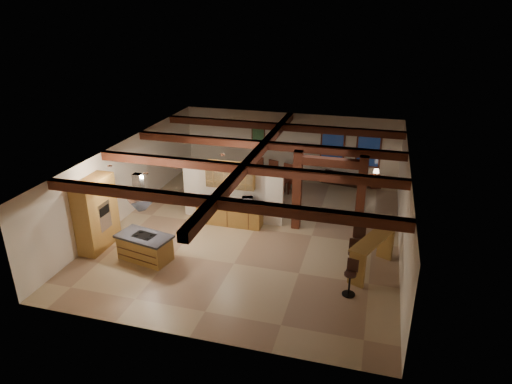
% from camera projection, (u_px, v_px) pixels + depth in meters
% --- Properties ---
extents(ground, '(12.00, 12.00, 0.00)m').
position_uv_depth(ground, '(255.00, 228.00, 16.50)').
color(ground, tan).
rests_on(ground, ground).
extents(room_walls, '(12.00, 12.00, 12.00)m').
position_uv_depth(room_walls, '(255.00, 183.00, 15.81)').
color(room_walls, silver).
rests_on(room_walls, ground).
extents(ceiling_beams, '(10.00, 12.00, 0.28)m').
position_uv_depth(ceiling_beams, '(255.00, 156.00, 15.43)').
color(ceiling_beams, '#3F1C0F').
rests_on(ceiling_beams, room_walls).
extents(timber_posts, '(2.50, 0.30, 2.90)m').
position_uv_depth(timber_posts, '(329.00, 185.00, 15.65)').
color(timber_posts, '#3F1C0F').
rests_on(timber_posts, ground).
extents(partition_wall, '(3.80, 0.18, 2.20)m').
position_uv_depth(partition_wall, '(233.00, 192.00, 16.77)').
color(partition_wall, silver).
rests_on(partition_wall, ground).
extents(pantry_cabinet, '(0.67, 1.60, 2.40)m').
position_uv_depth(pantry_cabinet, '(96.00, 214.00, 14.88)').
color(pantry_cabinet, '#A37334').
rests_on(pantry_cabinet, ground).
extents(back_counter, '(2.50, 0.66, 0.94)m').
position_uv_depth(back_counter, '(230.00, 212.00, 16.66)').
color(back_counter, '#A37334').
rests_on(back_counter, ground).
extents(upper_display_cabinet, '(1.80, 0.36, 0.95)m').
position_uv_depth(upper_display_cabinet, '(231.00, 175.00, 16.31)').
color(upper_display_cabinet, '#A37334').
rests_on(upper_display_cabinet, partition_wall).
extents(range_hood, '(1.10, 1.10, 1.40)m').
position_uv_depth(range_hood, '(141.00, 208.00, 13.87)').
color(range_hood, silver).
rests_on(range_hood, room_walls).
extents(back_windows, '(2.70, 0.07, 1.70)m').
position_uv_depth(back_windows, '(350.00, 148.00, 20.50)').
color(back_windows, '#3F1C0F').
rests_on(back_windows, room_walls).
extents(framed_art, '(0.65, 0.05, 0.85)m').
position_uv_depth(framed_art, '(258.00, 136.00, 21.48)').
color(framed_art, '#3F1C0F').
rests_on(framed_art, room_walls).
extents(recessed_cans, '(3.16, 2.46, 0.03)m').
position_uv_depth(recessed_cans, '(161.00, 165.00, 14.29)').
color(recessed_cans, silver).
rests_on(recessed_cans, room_walls).
extents(kitchen_island, '(1.88, 1.25, 0.86)m').
position_uv_depth(kitchen_island, '(145.00, 247.00, 14.40)').
color(kitchen_island, '#A37334').
rests_on(kitchen_island, ground).
extents(dining_table, '(2.14, 1.69, 0.66)m').
position_uv_depth(dining_table, '(266.00, 186.00, 19.40)').
color(dining_table, '#39160E').
rests_on(dining_table, ground).
extents(sofa, '(2.10, 1.08, 0.59)m').
position_uv_depth(sofa, '(345.00, 177.00, 20.48)').
color(sofa, black).
rests_on(sofa, ground).
extents(microwave, '(0.45, 0.37, 0.22)m').
position_uv_depth(microwave, '(248.00, 200.00, 16.27)').
color(microwave, '#B2B3B7').
rests_on(microwave, back_counter).
extents(bar_counter, '(1.35, 2.19, 1.13)m').
position_uv_depth(bar_counter, '(373.00, 249.00, 13.63)').
color(bar_counter, '#A37334').
rests_on(bar_counter, ground).
extents(side_table, '(0.56, 0.56, 0.55)m').
position_uv_depth(side_table, '(375.00, 181.00, 20.03)').
color(side_table, '#3F1C0F').
rests_on(side_table, ground).
extents(table_lamp, '(0.26, 0.26, 0.30)m').
position_uv_depth(table_lamp, '(376.00, 171.00, 19.84)').
color(table_lamp, black).
rests_on(table_lamp, side_table).
extents(bar_stool_a, '(0.38, 0.40, 1.07)m').
position_uv_depth(bar_stool_a, '(350.00, 278.00, 12.62)').
color(bar_stool_a, black).
rests_on(bar_stool_a, ground).
extents(bar_stool_b, '(0.38, 0.38, 1.07)m').
position_uv_depth(bar_stool_b, '(353.00, 256.00, 13.66)').
color(bar_stool_b, black).
rests_on(bar_stool_b, ground).
extents(bar_stool_c, '(0.44, 0.44, 1.27)m').
position_uv_depth(bar_stool_c, '(358.00, 246.00, 14.05)').
color(bar_stool_c, black).
rests_on(bar_stool_c, ground).
extents(dining_chairs, '(2.65, 2.65, 1.34)m').
position_uv_depth(dining_chairs, '(266.00, 178.00, 19.26)').
color(dining_chairs, '#3F1C0F').
rests_on(dining_chairs, ground).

